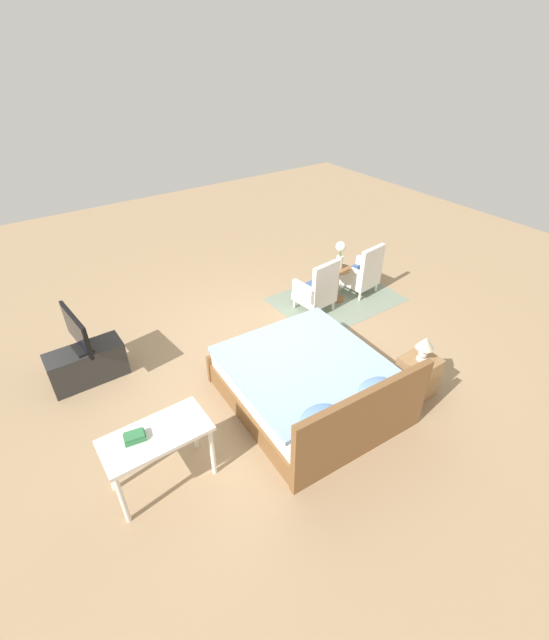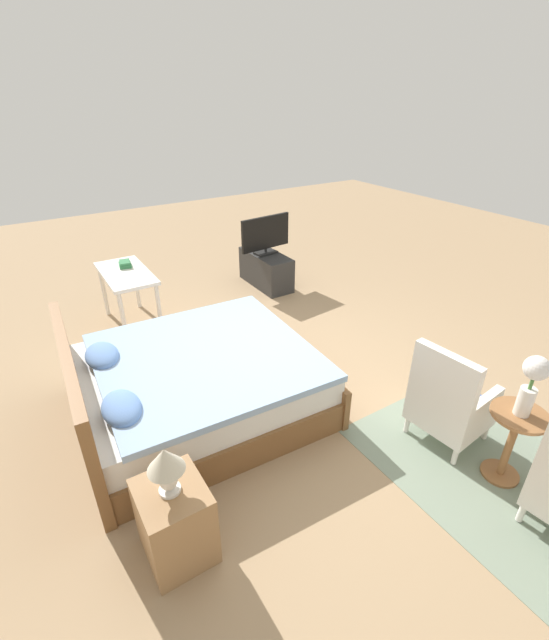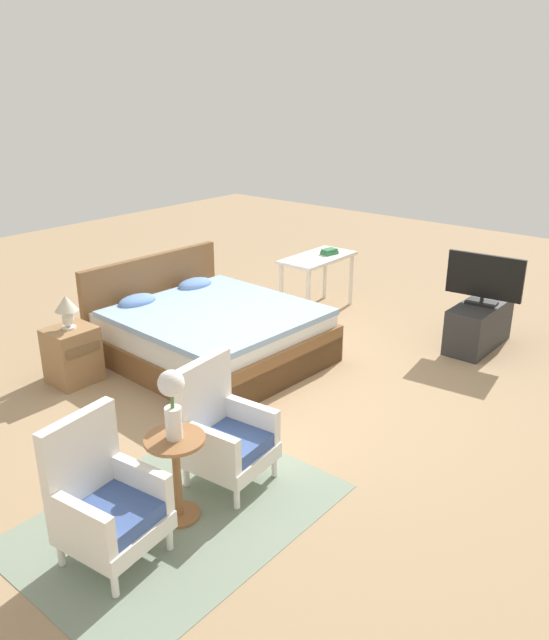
{
  "view_description": "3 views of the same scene",
  "coord_description": "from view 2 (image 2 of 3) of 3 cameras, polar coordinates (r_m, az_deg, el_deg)",
  "views": [
    {
      "loc": [
        2.65,
        3.9,
        3.93
      ],
      "look_at": [
        0.03,
        0.18,
        0.83
      ],
      "focal_mm": 24.0,
      "sensor_mm": 36.0,
      "label": 1
    },
    {
      "loc": [
        -2.99,
        2.0,
        2.65
      ],
      "look_at": [
        0.24,
        -0.03,
        0.58
      ],
      "focal_mm": 24.0,
      "sensor_mm": 36.0,
      "label": 2
    },
    {
      "loc": [
        -4.2,
        -3.45,
        2.75
      ],
      "look_at": [
        -0.06,
        -0.02,
        0.71
      ],
      "focal_mm": 35.0,
      "sensor_mm": 36.0,
      "label": 3
    }
  ],
  "objects": [
    {
      "name": "book_stack",
      "position": [
        5.6,
        -19.31,
        7.07
      ],
      "size": [
        0.22,
        0.17,
        0.07
      ],
      "color": "#337A47",
      "rests_on": "vanity_desk"
    },
    {
      "name": "bed",
      "position": [
        3.97,
        -10.69,
        -8.36
      ],
      "size": [
        1.92,
        2.15,
        0.96
      ],
      "color": "brown",
      "rests_on": "ground_plane"
    },
    {
      "name": "floor_rug",
      "position": [
        3.94,
        27.73,
        -17.76
      ],
      "size": [
        2.1,
        1.5,
        0.01
      ],
      "color": "gray",
      "rests_on": "ground_plane"
    },
    {
      "name": "nightstand",
      "position": [
        3.0,
        -13.07,
        -24.7
      ],
      "size": [
        0.44,
        0.41,
        0.56
      ],
      "color": "#997047",
      "rests_on": "ground_plane"
    },
    {
      "name": "tv_stand",
      "position": [
        6.48,
        -1.15,
        6.77
      ],
      "size": [
        0.96,
        0.4,
        0.5
      ],
      "color": "#2D2D2D",
      "rests_on": "ground_plane"
    },
    {
      "name": "vanity_desk",
      "position": [
        5.48,
        -19.11,
        5.07
      ],
      "size": [
        1.04,
        0.52,
        0.72
      ],
      "color": "silver",
      "rests_on": "ground_plane"
    },
    {
      "name": "flower_vase",
      "position": [
        3.41,
        31.16,
        -6.88
      ],
      "size": [
        0.17,
        0.17,
        0.48
      ],
      "color": "silver",
      "rests_on": "side_table"
    },
    {
      "name": "armchair_by_window_right",
      "position": [
        3.84,
        22.21,
        -10.21
      ],
      "size": [
        0.59,
        0.59,
        0.92
      ],
      "color": "white",
      "rests_on": "floor_rug"
    },
    {
      "name": "tv_flatscreen",
      "position": [
        6.31,
        -1.21,
        11.32
      ],
      "size": [
        0.23,
        0.81,
        0.55
      ],
      "color": "black",
      "rests_on": "tv_stand"
    },
    {
      "name": "table_lamp",
      "position": [
        2.63,
        -14.3,
        -18.18
      ],
      "size": [
        0.22,
        0.22,
        0.33
      ],
      "color": "silver",
      "rests_on": "nightstand"
    },
    {
      "name": "ground_plane",
      "position": [
        4.47,
        1.28,
        -7.88
      ],
      "size": [
        16.0,
        16.0,
        0.0
      ],
      "primitive_type": "plane",
      "color": "#A38460"
    },
    {
      "name": "side_table",
      "position": [
        3.7,
        29.11,
        -13.54
      ],
      "size": [
        0.4,
        0.4,
        0.61
      ],
      "color": "#936038",
      "rests_on": "ground_plane"
    }
  ]
}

